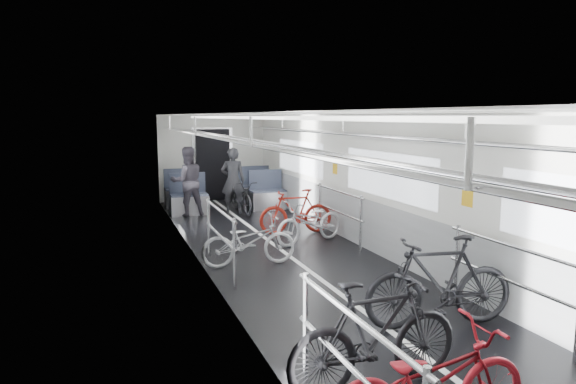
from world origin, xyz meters
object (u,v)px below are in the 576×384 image
Objects in this scene: bike_right_mid at (310,222)px; person_seated at (187,181)px; bike_left_far at (249,241)px; bike_left_near at (430,382)px; person_standing at (233,181)px; bike_aisle at (242,197)px; bike_left_mid at (376,335)px; bike_right_far at (296,211)px; bike_right_near at (440,282)px.

bike_right_mid is 0.94× the size of person_seated.
bike_left_near is at bearing -177.31° from bike_left_far.
bike_left_far is at bearing 93.72° from person_standing.
bike_aisle is at bearing -165.63° from person_standing.
bike_right_mid is 3.44m from bike_aisle.
person_seated reaches higher than bike_aisle.
bike_left_near reaches higher than bike_left_far.
bike_left_near is 0.97× the size of bike_left_mid.
person_standing is (-0.67, 2.59, 0.35)m from bike_right_far.
person_seated is at bearing 0.02° from bike_left_mid.
bike_right_near is at bearing -35.40° from bike_left_near.
bike_right_mid is 3.50m from person_standing.
bike_left_near is 9.21m from person_standing.
bike_right_mid reaches higher than bike_left_far.
person_seated is at bearing -141.18° from bike_right_far.
bike_right_far is (1.48, 5.86, -0.05)m from bike_left_mid.
bike_left_mid reaches higher than bike_right_far.
bike_right_far is at bearing -82.59° from bike_aisle.
bike_right_far is at bearing -171.98° from bike_right_near.
bike_right_near is 1.06× the size of person_seated.
bike_aisle is (0.98, 9.17, -0.03)m from bike_left_near.
bike_left_near is at bearing -98.56° from bike_aisle.
bike_left_mid is 1.09× the size of bike_aisle.
bike_left_far is at bearing 87.79° from person_seated.
bike_left_far is 0.94× the size of person_standing.
person_standing is (0.81, 8.45, 0.31)m from bike_left_mid.
person_standing is at bearing -8.81° from bike_left_far.
bike_right_near reaches higher than bike_aisle.
bike_left_far is at bearing 3.34° from bike_left_near.
bike_left_far is 1.80m from bike_right_mid.
bike_left_far is 4.57m from bike_aisle.
bike_left_mid is 8.51m from bike_aisle.
bike_right_near is 1.09× the size of person_standing.
person_seated is (-1.31, 0.07, 0.43)m from bike_aisle.
bike_left_near is 0.98× the size of person_seated.
bike_right_mid is at bearing -53.18° from bike_left_far.
bike_left_far is at bearing -33.63° from bike_right_far.
bike_left_near is 1.00× the size of person_standing.
bike_left_near is at bearing -32.70° from bike_right_mid.
bike_right_far is 0.99× the size of bike_aisle.
bike_left_mid is at bearing -45.29° from bike_right_near.
person_standing is at bearing -166.35° from bike_right_near.
bike_left_near is 5.92m from bike_right_mid.
bike_left_near is 9.25m from person_seated.
bike_right_near is 4.09m from bike_right_mid.
bike_left_mid is 8.53m from person_seated.
bike_right_near reaches higher than bike_left_near.
person_seated is at bearing -158.29° from bike_right_near.
person_standing is (0.77, 9.17, 0.38)m from bike_left_near.
bike_right_far reaches higher than bike_left_far.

